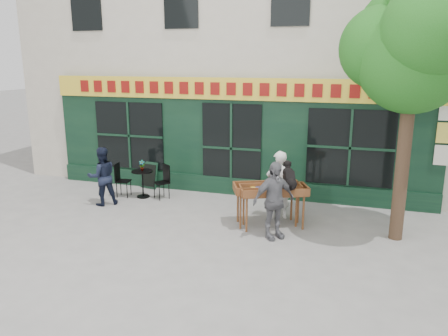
% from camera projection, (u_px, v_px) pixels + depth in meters
% --- Properties ---
extents(ground, '(80.00, 80.00, 0.00)m').
position_uv_depth(ground, '(204.00, 222.00, 10.43)').
color(ground, slate).
rests_on(ground, ground).
extents(building, '(14.00, 7.26, 10.00)m').
position_uv_depth(building, '(262.00, 23.00, 14.77)').
color(building, beige).
rests_on(building, ground).
extents(street_tree, '(3.05, 2.90, 5.60)m').
position_uv_depth(street_tree, '(417.00, 42.00, 8.52)').
color(street_tree, '#382619').
rests_on(street_tree, ground).
extents(book_cart_center, '(1.62, 1.17, 0.99)m').
position_uv_depth(book_cart_center, '(273.00, 193.00, 9.91)').
color(book_cart_center, brown).
rests_on(book_cart_center, ground).
extents(dog, '(0.55, 0.69, 0.60)m').
position_uv_depth(dog, '(289.00, 175.00, 9.65)').
color(dog, black).
rests_on(dog, book_cart_center).
extents(woman, '(0.72, 0.61, 1.67)m').
position_uv_depth(woman, '(279.00, 185.00, 10.51)').
color(woman, silver).
rests_on(woman, ground).
extents(book_cart_right, '(1.62, 1.16, 0.99)m').
position_uv_depth(book_cart_right, '(267.00, 191.00, 10.08)').
color(book_cart_right, brown).
rests_on(book_cart_right, ground).
extents(man_right, '(1.01, 0.98, 1.70)m').
position_uv_depth(man_right, '(274.00, 200.00, 9.30)').
color(man_right, '#5C5C61').
rests_on(man_right, ground).
extents(bistro_table, '(0.60, 0.60, 0.76)m').
position_uv_depth(bistro_table, '(143.00, 178.00, 12.18)').
color(bistro_table, black).
rests_on(bistro_table, ground).
extents(bistro_chair_left, '(0.42, 0.41, 0.95)m').
position_uv_depth(bistro_chair_left, '(120.00, 177.00, 12.26)').
color(bistro_chair_left, black).
rests_on(bistro_chair_left, ground).
extents(bistro_chair_right, '(0.51, 0.51, 0.95)m').
position_uv_depth(bistro_chair_right, '(164.00, 179.00, 12.12)').
color(bistro_chair_right, black).
rests_on(bistro_chair_right, ground).
extents(potted_plant, '(0.19, 0.16, 0.31)m').
position_uv_depth(potted_plant, '(142.00, 165.00, 12.09)').
color(potted_plant, gray).
rests_on(potted_plant, bistro_table).
extents(man_left, '(0.96, 0.95, 1.56)m').
position_uv_depth(man_left, '(102.00, 176.00, 11.49)').
color(man_left, black).
rests_on(man_left, ground).
extents(chalkboard, '(0.58, 0.28, 0.79)m').
position_uv_depth(chalkboard, '(149.00, 175.00, 13.09)').
color(chalkboard, black).
rests_on(chalkboard, ground).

